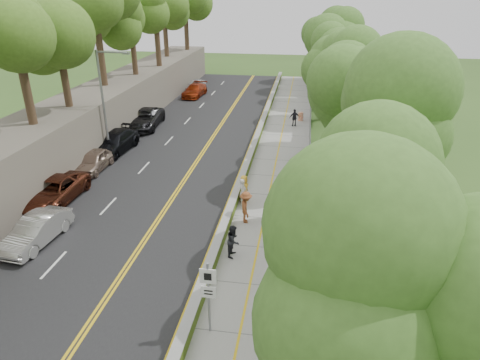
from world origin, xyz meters
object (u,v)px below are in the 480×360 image
object	(u,v)px
streetlight	(105,97)
concrete_block	(299,265)
signpost	(208,290)
construction_barrel	(301,116)
person_far	(295,118)
painter_0	(244,188)
car_2	(54,191)
car_1	(36,231)

from	to	relation	value
streetlight	concrete_block	xyz separation A→B (m)	(14.76, -12.77, -4.19)
streetlight	signpost	bearing A→B (deg)	-55.92
signpost	concrete_block	distance (m)	5.56
construction_barrel	person_far	distance (m)	2.05
signpost	person_far	size ratio (longest dim) A/B	1.90
painter_0	person_far	world-z (taller)	painter_0
car_2	painter_0	bearing A→B (deg)	10.40
car_1	person_far	bearing A→B (deg)	66.18
person_far	car_2	bearing A→B (deg)	39.12
streetlight	car_2	xyz separation A→B (m)	(-0.14, -7.98, -3.86)
streetlight	painter_0	xyz separation A→B (m)	(11.21, -6.03, -3.76)
concrete_block	car_1	xyz separation A→B (m)	(-13.30, 0.43, 0.30)
streetlight	concrete_block	bearing A→B (deg)	-40.85
painter_0	person_far	xyz separation A→B (m)	(2.44, 15.85, -0.02)
streetlight	person_far	bearing A→B (deg)	35.72
signpost	painter_0	world-z (taller)	signpost
signpost	construction_barrel	distance (m)	28.94
painter_0	construction_barrel	bearing A→B (deg)	-2.70
construction_barrel	car_2	world-z (taller)	car_2
construction_barrel	painter_0	xyz separation A→B (m)	(-2.98, -17.79, 0.42)
construction_barrel	car_1	world-z (taller)	car_1
construction_barrel	person_far	size ratio (longest dim) A/B	0.50
concrete_block	person_far	bearing A→B (deg)	92.80
car_2	person_far	bearing A→B (deg)	52.88
construction_barrel	painter_0	world-z (taller)	painter_0
person_far	concrete_block	bearing A→B (deg)	79.69
person_far	construction_barrel	bearing A→B (deg)	-118.64
signpost	car_2	distance (m)	14.79
streetlight	signpost	size ratio (longest dim) A/B	2.58
streetlight	person_far	world-z (taller)	streetlight
construction_barrel	person_far	world-z (taller)	person_far
streetlight	person_far	xyz separation A→B (m)	(13.66, 9.82, -3.78)
signpost	car_2	size ratio (longest dim) A/B	0.58
signpost	car_2	bearing A→B (deg)	142.22
painter_0	streetlight	bearing A→B (deg)	68.53
concrete_block	car_1	distance (m)	13.31
signpost	car_1	bearing A→B (deg)	155.03
construction_barrel	concrete_block	xyz separation A→B (m)	(0.57, -24.53, -0.01)
construction_barrel	car_1	size ratio (longest dim) A/B	0.19
car_2	signpost	bearing A→B (deg)	-37.14
car_1	person_far	size ratio (longest dim) A/B	2.65
person_far	painter_0	bearing A→B (deg)	68.12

